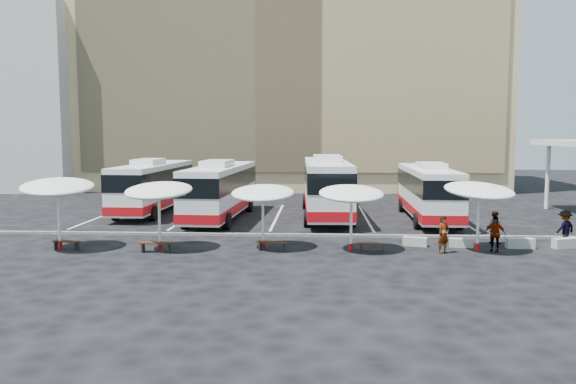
{
  "coord_description": "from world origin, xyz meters",
  "views": [
    {
      "loc": [
        2.76,
        -29.95,
        5.63
      ],
      "look_at": [
        1.0,
        3.0,
        2.2
      ],
      "focal_mm": 35.0,
      "sensor_mm": 36.0,
      "label": 1
    }
  ],
  "objects_px": {
    "sunshade_4": "(479,191)",
    "wood_bench_1": "(156,245)",
    "wood_bench_3": "(372,245)",
    "passenger_3": "(564,228)",
    "passenger_1": "(494,227)",
    "bus_3": "(428,190)",
    "bus_2": "(326,185)",
    "sunshade_2": "(263,193)",
    "wood_bench_0": "(66,243)",
    "passenger_0": "(444,235)",
    "wood_bench_2": "(272,244)",
    "sunshade_1": "(159,191)",
    "bus_0": "(154,185)",
    "conc_bench_0": "(415,241)",
    "sunshade_3": "(351,194)",
    "passenger_2": "(495,234)",
    "conc_bench_3": "(565,243)",
    "conc_bench_2": "(520,243)",
    "conc_bench_1": "(461,243)",
    "bus_1": "(221,189)",
    "sunshade_0": "(58,187)"
  },
  "relations": [
    {
      "from": "bus_0",
      "to": "conc_bench_1",
      "type": "distance_m",
      "value": 22.32
    },
    {
      "from": "bus_3",
      "to": "conc_bench_0",
      "type": "relative_size",
      "value": 10.04
    },
    {
      "from": "bus_2",
      "to": "sunshade_4",
      "type": "relative_size",
      "value": 3.14
    },
    {
      "from": "sunshade_0",
      "to": "bus_2",
      "type": "bearing_deg",
      "value": 41.48
    },
    {
      "from": "passenger_2",
      "to": "sunshade_4",
      "type": "bearing_deg",
      "value": -164.06
    },
    {
      "from": "sunshade_2",
      "to": "sunshade_3",
      "type": "height_order",
      "value": "sunshade_3"
    },
    {
      "from": "bus_0",
      "to": "conc_bench_0",
      "type": "height_order",
      "value": "bus_0"
    },
    {
      "from": "sunshade_4",
      "to": "conc_bench_3",
      "type": "relative_size",
      "value": 3.25
    },
    {
      "from": "wood_bench_1",
      "to": "conc_bench_1",
      "type": "distance_m",
      "value": 15.0
    },
    {
      "from": "conc_bench_0",
      "to": "passenger_3",
      "type": "distance_m",
      "value": 7.54
    },
    {
      "from": "conc_bench_3",
      "to": "passenger_3",
      "type": "height_order",
      "value": "passenger_3"
    },
    {
      "from": "sunshade_2",
      "to": "wood_bench_2",
      "type": "relative_size",
      "value": 2.12
    },
    {
      "from": "conc_bench_2",
      "to": "conc_bench_3",
      "type": "xyz_separation_m",
      "value": [
        2.26,
        0.17,
        -0.0
      ]
    },
    {
      "from": "conc_bench_3",
      "to": "passenger_3",
      "type": "xyz_separation_m",
      "value": [
        0.16,
        0.56,
        0.66
      ]
    },
    {
      "from": "wood_bench_3",
      "to": "passenger_3",
      "type": "relative_size",
      "value": 0.76
    },
    {
      "from": "passenger_1",
      "to": "passenger_2",
      "type": "relative_size",
      "value": 0.96
    },
    {
      "from": "passenger_2",
      "to": "conc_bench_0",
      "type": "bearing_deg",
      "value": -171.98
    },
    {
      "from": "conc_bench_3",
      "to": "passenger_1",
      "type": "distance_m",
      "value": 3.38
    },
    {
      "from": "wood_bench_3",
      "to": "passenger_2",
      "type": "xyz_separation_m",
      "value": [
        5.84,
        0.28,
        0.56
      ]
    },
    {
      "from": "bus_0",
      "to": "sunshade_1",
      "type": "distance_m",
      "value": 13.66
    },
    {
      "from": "bus_1",
      "to": "passenger_1",
      "type": "bearing_deg",
      "value": -23.32
    },
    {
      "from": "wood_bench_3",
      "to": "passenger_1",
      "type": "xyz_separation_m",
      "value": [
        6.47,
        2.37,
        0.52
      ]
    },
    {
      "from": "bus_3",
      "to": "bus_2",
      "type": "bearing_deg",
      "value": 173.39
    },
    {
      "from": "bus_1",
      "to": "sunshade_4",
      "type": "height_order",
      "value": "bus_1"
    },
    {
      "from": "conc_bench_0",
      "to": "passenger_3",
      "type": "bearing_deg",
      "value": 3.2
    },
    {
      "from": "bus_3",
      "to": "sunshade_1",
      "type": "distance_m",
      "value": 18.28
    },
    {
      "from": "sunshade_2",
      "to": "sunshade_4",
      "type": "xyz_separation_m",
      "value": [
        10.37,
        -0.03,
        0.17
      ]
    },
    {
      "from": "bus_2",
      "to": "passenger_3",
      "type": "distance_m",
      "value": 15.23
    },
    {
      "from": "bus_2",
      "to": "bus_3",
      "type": "bearing_deg",
      "value": -9.97
    },
    {
      "from": "wood_bench_2",
      "to": "conc_bench_3",
      "type": "xyz_separation_m",
      "value": [
        14.46,
        1.47,
        -0.1
      ]
    },
    {
      "from": "wood_bench_0",
      "to": "conc_bench_0",
      "type": "height_order",
      "value": "conc_bench_0"
    },
    {
      "from": "wood_bench_3",
      "to": "conc_bench_0",
      "type": "bearing_deg",
      "value": 33.56
    },
    {
      "from": "bus_3",
      "to": "conc_bench_2",
      "type": "xyz_separation_m",
      "value": [
        2.78,
        -9.29,
        -1.69
      ]
    },
    {
      "from": "sunshade_2",
      "to": "wood_bench_1",
      "type": "xyz_separation_m",
      "value": [
        -5.02,
        -1.15,
        -2.37
      ]
    },
    {
      "from": "sunshade_1",
      "to": "wood_bench_3",
      "type": "distance_m",
      "value": 10.62
    },
    {
      "from": "wood_bench_0",
      "to": "passenger_0",
      "type": "relative_size",
      "value": 0.8
    },
    {
      "from": "bus_0",
      "to": "sunshade_3",
      "type": "bearing_deg",
      "value": -41.98
    },
    {
      "from": "sunshade_1",
      "to": "conc_bench_2",
      "type": "xyz_separation_m",
      "value": [
        17.69,
        1.23,
        -2.63
      ]
    },
    {
      "from": "sunshade_3",
      "to": "passenger_0",
      "type": "distance_m",
      "value": 4.74
    },
    {
      "from": "sunshade_3",
      "to": "wood_bench_3",
      "type": "relative_size",
      "value": 2.55
    },
    {
      "from": "sunshade_3",
      "to": "wood_bench_1",
      "type": "distance_m",
      "value": 9.64
    },
    {
      "from": "sunshade_4",
      "to": "wood_bench_1",
      "type": "relative_size",
      "value": 2.71
    },
    {
      "from": "passenger_2",
      "to": "passenger_3",
      "type": "bearing_deg",
      "value": 50.4
    },
    {
      "from": "wood_bench_3",
      "to": "sunshade_3",
      "type": "bearing_deg",
      "value": 171.45
    },
    {
      "from": "conc_bench_0",
      "to": "conc_bench_2",
      "type": "bearing_deg",
      "value": -3.54
    },
    {
      "from": "wood_bench_0",
      "to": "conc_bench_3",
      "type": "distance_m",
      "value": 24.57
    },
    {
      "from": "passenger_0",
      "to": "sunshade_1",
      "type": "bearing_deg",
      "value": 146.39
    },
    {
      "from": "wood_bench_1",
      "to": "conc_bench_2",
      "type": "relative_size",
      "value": 1.18
    },
    {
      "from": "wood_bench_1",
      "to": "passenger_1",
      "type": "relative_size",
      "value": 0.94
    },
    {
      "from": "bus_3",
      "to": "passenger_0",
      "type": "height_order",
      "value": "bus_3"
    }
  ]
}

